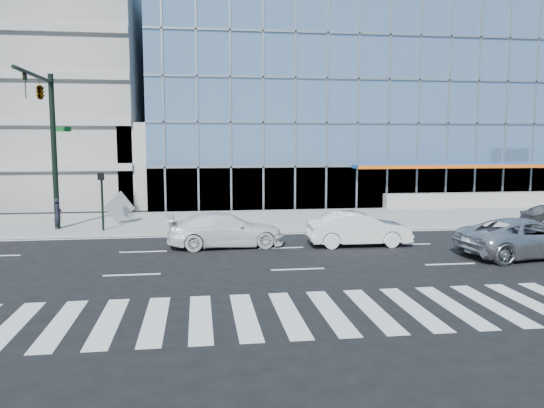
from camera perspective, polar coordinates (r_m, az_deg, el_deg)
The scene contains 13 objects.
ground at distance 23.67m, azimuth 0.97°, elevation -4.75°, with size 160.00×160.00×0.00m, color black.
sidewalk at distance 31.47m, azimuth -1.28°, elevation -1.74°, with size 120.00×8.00×0.15m, color gray.
theatre_building at distance 52.06m, azimuth 12.01°, elevation 9.67°, with size 42.00×26.00×15.00m, color #7EA5D2.
parking_garage at distance 51.86m, azimuth -26.95°, elevation 11.88°, with size 24.00×24.00×20.00m, color gray.
ramp_block at distance 41.02m, azimuth -11.32°, elevation 4.22°, with size 6.00×8.00×6.00m, color gray.
tower_backdrop at distance 98.50m, azimuth -24.51°, elevation 17.45°, with size 14.00×14.00×48.00m, color gray.
traffic_signal at distance 28.50m, azimuth -23.28°, elevation 9.12°, with size 1.14×5.74×8.00m.
ped_signal_post at distance 28.40m, azimuth -17.84°, elevation 1.22°, with size 0.30×0.33×3.00m.
silver_suv at distance 24.18m, azimuth 25.73°, elevation -3.28°, with size 2.62×5.68×1.58m, color silver.
white_suv at distance 23.95m, azimuth -5.00°, elevation -2.79°, with size 2.13×5.23×1.52m, color white.
white_sedan at distance 24.42m, azimuth 9.29°, elevation -2.65°, with size 1.63×4.67×1.54m, color silver.
pedestrian at distance 29.98m, azimuth -22.03°, elevation -0.95°, with size 0.59×0.39×1.62m, color black.
tilted_panel at distance 30.64m, azimuth -16.08°, elevation -0.37°, with size 1.30×0.06×1.30m, color #9D9D9D.
Camera 1 is at (-3.60, -22.92, 4.72)m, focal length 35.00 mm.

